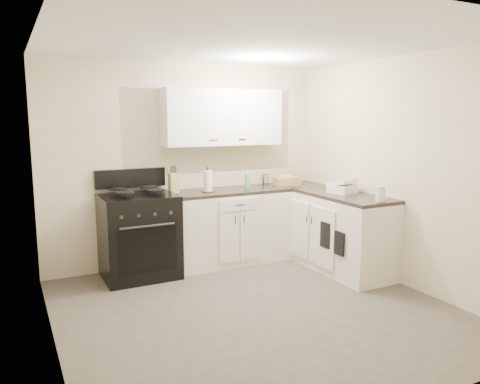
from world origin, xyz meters
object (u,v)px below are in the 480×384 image
knife_block (174,183)px  paper_towel (208,181)px  countertop_grill (342,189)px  wicker_basket (287,181)px  stove (139,238)px

knife_block → paper_towel: size_ratio=0.92×
paper_towel → countertop_grill: bearing=-30.0°
knife_block → wicker_basket: size_ratio=0.74×
stove → paper_towel: 1.06m
wicker_basket → countertop_grill: wicker_basket is taller
wicker_basket → countertop_grill: bearing=-74.6°
knife_block → countertop_grill: 2.03m
paper_towel → wicker_basket: 1.18m
stove → knife_block: (0.47, 0.09, 0.60)m
paper_towel → knife_block: bearing=164.6°
knife_block → wicker_basket: knife_block is taller
wicker_basket → knife_block: bearing=178.0°
paper_towel → stove: bearing=178.4°
stove → wicker_basket: (2.03, 0.03, 0.53)m
knife_block → paper_towel: paper_towel is taller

